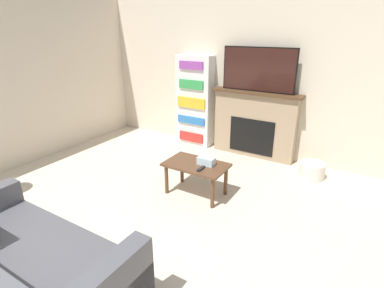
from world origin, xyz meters
TOP-DOWN VIEW (x-y plane):
  - wall_back at (0.00, 4.60)m, footprint 6.58×0.06m
  - wall_side at (-2.82, 2.28)m, footprint 0.06×5.57m
  - fireplace at (0.26, 4.45)m, footprint 1.50×0.28m
  - tv at (0.26, 4.43)m, footprint 1.20×0.03m
  - couch at (-0.22, 0.59)m, footprint 1.83×0.97m
  - coffee_table at (0.09, 2.79)m, footprint 0.81×0.50m
  - tissue_box at (0.21, 2.84)m, footprint 0.22×0.12m
  - remote_control at (0.23, 2.68)m, footprint 0.04×0.15m
  - bookshelf at (-0.91, 4.43)m, footprint 0.68×0.29m
  - storage_basket at (1.32, 4.09)m, footprint 0.36×0.36m

SIDE VIEW (x-z plane):
  - storage_basket at x=1.32m, z-range 0.00..0.24m
  - couch at x=-0.22m, z-range -0.13..0.71m
  - coffee_table at x=0.09m, z-range 0.15..0.59m
  - remote_control at x=0.23m, z-range 0.44..0.46m
  - tissue_box at x=0.21m, z-range 0.44..0.54m
  - fireplace at x=0.26m, z-range 0.00..1.13m
  - bookshelf at x=-0.91m, z-range 0.00..1.65m
  - wall_back at x=0.00m, z-range 0.00..2.70m
  - wall_side at x=-2.82m, z-range 0.00..2.70m
  - tv at x=0.26m, z-range 1.13..1.82m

